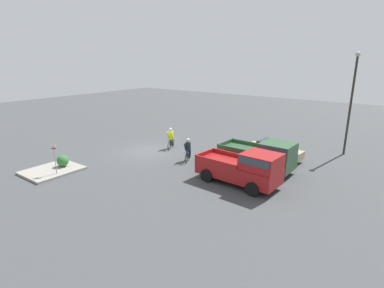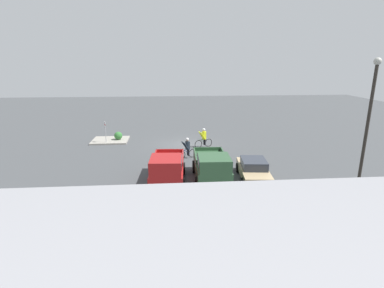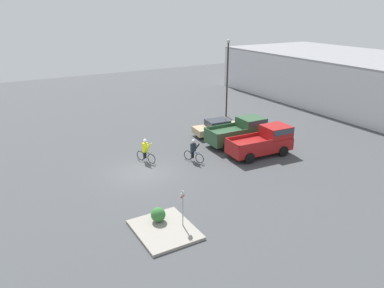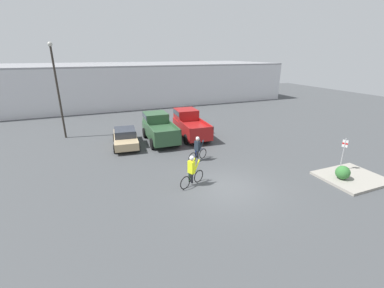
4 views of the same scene
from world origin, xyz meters
name	(u,v)px [view 2 (image 2 of 4)]	position (x,y,z in m)	size (l,w,h in m)	color
ground_plane	(185,145)	(0.00, 0.00, 0.00)	(80.00, 80.00, 0.00)	#424447
sedan_0	(253,169)	(-4.05, 8.90, 0.70)	(2.22, 4.39, 1.39)	tan
pickup_truck_0	(212,167)	(-1.23, 9.28, 1.11)	(2.37, 4.98, 2.11)	#2D5133
pickup_truck_1	(167,169)	(1.58, 9.46, 1.11)	(2.42, 5.12, 2.16)	maroon
cyclist_0	(187,148)	(0.00, 4.09, 0.86)	(1.64, 0.78, 1.72)	black
cyclist_1	(204,138)	(-1.69, 1.01, 0.88)	(1.68, 0.79, 1.77)	black
fire_lane_sign	(105,130)	(7.37, -0.88, 1.31)	(0.16, 0.28, 2.16)	#9E9EA3
lamppost	(368,125)	(-8.53, 13.00, 4.47)	(0.36, 0.36, 7.73)	#2D2823
curb_island	(110,140)	(7.16, -1.83, 0.07)	(3.41, 2.86, 0.15)	gray
shrub	(118,136)	(6.37, -1.80, 0.54)	(0.78, 0.78, 0.78)	#337033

